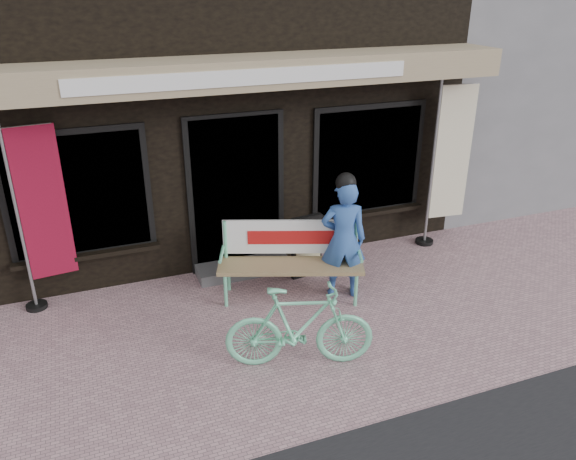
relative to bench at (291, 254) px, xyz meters
name	(u,v)px	position (x,y,z in m)	size (l,w,h in m)	color
ground	(288,341)	(-0.41, -0.98, -0.58)	(70.00, 70.00, 0.00)	#AF858D
storefront	(183,29)	(-0.41, 3.99, 2.41)	(7.00, 6.77, 6.00)	black
neighbor_right_near	(553,26)	(8.09, 4.52, 2.22)	(10.00, 7.00, 5.60)	slate
bench	(291,254)	(0.00, 0.00, 0.00)	(1.87, 1.06, 0.99)	#70DBA9
person	(344,237)	(0.62, -0.24, 0.23)	(0.66, 0.54, 1.66)	#315BAA
bicycle	(300,327)	(-0.44, -1.40, -0.11)	(0.44, 1.55, 0.93)	#70DBA9
nobori_red	(40,215)	(-2.86, 0.83, 0.64)	(0.70, 0.29, 2.36)	gray
nobori_cream	(448,162)	(2.75, 0.67, 0.71)	(0.74, 0.30, 2.50)	gray
menu_stand	(307,246)	(0.38, 0.39, -0.13)	(0.45, 0.16, 0.89)	black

